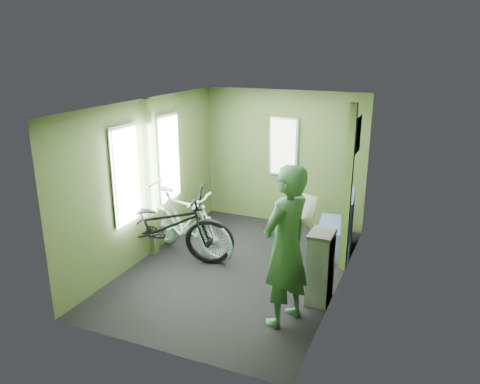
% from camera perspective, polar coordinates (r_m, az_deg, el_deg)
% --- Properties ---
extents(room, '(4.00, 4.02, 2.31)m').
position_cam_1_polar(room, '(6.18, -0.54, 2.85)').
color(room, black).
rests_on(room, ground).
extents(bicycle_black, '(2.23, 1.33, 1.17)m').
position_cam_1_polar(bicycle_black, '(6.96, -9.29, -8.27)').
color(bicycle_black, black).
rests_on(bicycle_black, ground).
extents(bicycle_mint, '(1.82, 1.03, 1.10)m').
position_cam_1_polar(bicycle_mint, '(7.14, -6.52, -7.45)').
color(bicycle_mint, '#88BFAD').
rests_on(bicycle_mint, ground).
extents(passenger, '(0.65, 0.78, 1.84)m').
position_cam_1_polar(passenger, '(5.11, 5.60, -6.65)').
color(passenger, '#325C3A').
rests_on(passenger, ground).
extents(waste_box, '(0.27, 0.37, 0.91)m').
position_cam_1_polar(waste_box, '(5.75, 9.75, -9.05)').
color(waste_box, gray).
rests_on(waste_box, ground).
extents(bench_seat, '(0.60, 0.93, 0.92)m').
position_cam_1_polar(bench_seat, '(7.21, 11.69, -5.09)').
color(bench_seat, navy).
rests_on(bench_seat, ground).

